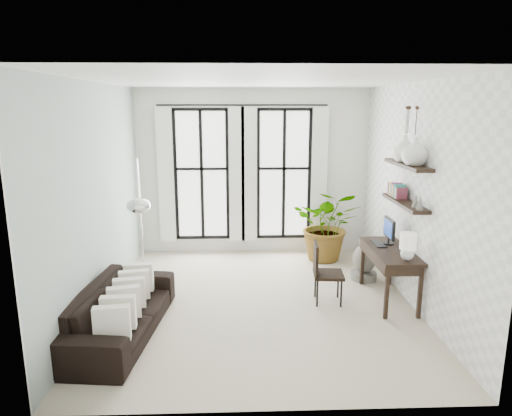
{
  "coord_description": "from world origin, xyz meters",
  "views": [
    {
      "loc": [
        -0.27,
        -6.34,
        2.87
      ],
      "look_at": [
        -0.02,
        0.3,
        1.37
      ],
      "focal_mm": 32.0,
      "sensor_mm": 36.0,
      "label": 1
    }
  ],
  "objects_px": {
    "desk_chair": "(323,269)",
    "desk": "(391,254)",
    "arc_lamp": "(139,190)",
    "buddha": "(364,261)",
    "sofa": "(120,311)",
    "plant": "(328,225)"
  },
  "relations": [
    {
      "from": "arc_lamp",
      "to": "buddha",
      "type": "distance_m",
      "value": 3.85
    },
    {
      "from": "desk",
      "to": "buddha",
      "type": "bearing_deg",
      "value": 98.14
    },
    {
      "from": "arc_lamp",
      "to": "desk",
      "type": "bearing_deg",
      "value": -1.81
    },
    {
      "from": "plant",
      "to": "desk_chair",
      "type": "bearing_deg",
      "value": -102.65
    },
    {
      "from": "sofa",
      "to": "desk_chair",
      "type": "bearing_deg",
      "value": -66.02
    },
    {
      "from": "desk",
      "to": "buddha",
      "type": "xyz_separation_m",
      "value": [
        -0.13,
        0.9,
        -0.42
      ]
    },
    {
      "from": "sofa",
      "to": "desk",
      "type": "bearing_deg",
      "value": -70.86
    },
    {
      "from": "desk",
      "to": "desk_chair",
      "type": "height_order",
      "value": "desk"
    },
    {
      "from": "desk",
      "to": "buddha",
      "type": "relative_size",
      "value": 1.75
    },
    {
      "from": "desk_chair",
      "to": "plant",
      "type": "bearing_deg",
      "value": 81.98
    },
    {
      "from": "desk_chair",
      "to": "arc_lamp",
      "type": "xyz_separation_m",
      "value": [
        -2.65,
        0.1,
        1.18
      ]
    },
    {
      "from": "sofa",
      "to": "plant",
      "type": "height_order",
      "value": "plant"
    },
    {
      "from": "desk_chair",
      "to": "desk",
      "type": "bearing_deg",
      "value": 3.52
    },
    {
      "from": "plant",
      "to": "arc_lamp",
      "type": "xyz_separation_m",
      "value": [
        -3.08,
        -1.82,
        1.02
      ]
    },
    {
      "from": "sofa",
      "to": "desk",
      "type": "distance_m",
      "value": 3.87
    },
    {
      "from": "desk_chair",
      "to": "arc_lamp",
      "type": "distance_m",
      "value": 2.9
    },
    {
      "from": "desk_chair",
      "to": "arc_lamp",
      "type": "height_order",
      "value": "arc_lamp"
    },
    {
      "from": "desk",
      "to": "desk_chair",
      "type": "bearing_deg",
      "value": 178.89
    },
    {
      "from": "arc_lamp",
      "to": "plant",
      "type": "bearing_deg",
      "value": 30.57
    },
    {
      "from": "sofa",
      "to": "desk_chair",
      "type": "xyz_separation_m",
      "value": [
        2.75,
        0.89,
        0.2
      ]
    },
    {
      "from": "sofa",
      "to": "arc_lamp",
      "type": "bearing_deg",
      "value": 0.17
    },
    {
      "from": "sofa",
      "to": "arc_lamp",
      "type": "relative_size",
      "value": 1.01
    }
  ]
}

